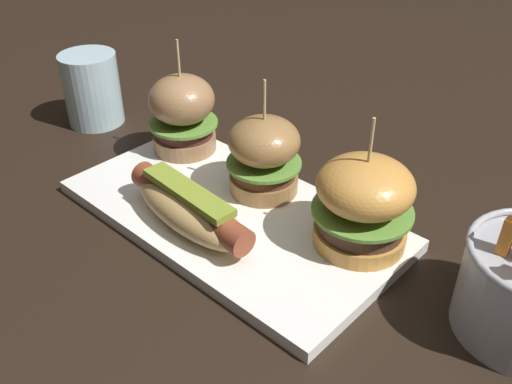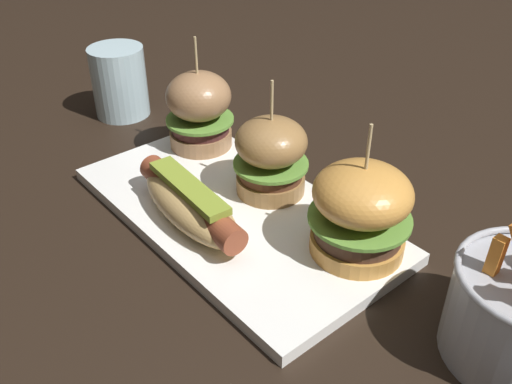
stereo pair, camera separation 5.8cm
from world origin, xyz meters
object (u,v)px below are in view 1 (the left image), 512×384
(slider_center, at_px, (262,154))
(slider_left, at_px, (183,113))
(platter_main, at_px, (231,214))
(slider_right, at_px, (363,203))
(water_glass, at_px, (92,89))
(hot_dog, at_px, (189,208))

(slider_center, bearing_deg, slider_left, 179.11)
(platter_main, distance_m, slider_right, 0.15)
(slider_left, bearing_deg, platter_main, -21.72)
(slider_left, height_order, water_glass, slider_left)
(slider_center, height_order, slider_right, slider_right)
(platter_main, distance_m, slider_center, 0.08)
(slider_right, height_order, water_glass, slider_right)
(platter_main, height_order, slider_left, slider_left)
(slider_right, distance_m, water_glass, 0.45)
(platter_main, xyz_separation_m, water_glass, (-0.31, 0.04, 0.04))
(platter_main, distance_m, hot_dog, 0.06)
(slider_center, height_order, water_glass, slider_center)
(slider_left, height_order, slider_center, slider_left)
(platter_main, relative_size, slider_center, 2.77)
(water_glass, bearing_deg, slider_center, 3.12)
(platter_main, bearing_deg, slider_right, 19.63)
(slider_center, xyz_separation_m, water_glass, (-0.31, -0.02, -0.01))
(slider_left, distance_m, slider_center, 0.14)
(hot_dog, relative_size, slider_center, 1.28)
(hot_dog, relative_size, water_glass, 1.71)
(slider_center, xyz_separation_m, slider_right, (0.14, -0.01, 0.00))
(hot_dog, xyz_separation_m, slider_right, (0.14, 0.10, 0.03))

